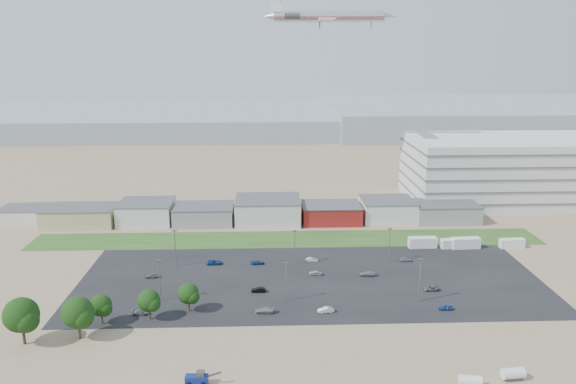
{
  "coord_description": "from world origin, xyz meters",
  "views": [
    {
      "loc": [
        -6.0,
        -115.95,
        58.79
      ],
      "look_at": [
        -0.82,
        22.0,
        23.17
      ],
      "focal_mm": 35.0,
      "sensor_mm": 36.0,
      "label": 1
    }
  ],
  "objects_px": {
    "parked_car_6": "(258,262)",
    "parked_car_13": "(326,310)",
    "parked_car_4": "(259,290)",
    "parked_car_7": "(316,273)",
    "storage_tank_nw": "(470,381)",
    "parked_car_8": "(406,259)",
    "parked_car_3": "(264,310)",
    "parked_car_12": "(367,274)",
    "parked_car_9": "(215,262)",
    "airliner": "(329,16)",
    "parked_car_2": "(446,308)",
    "box_trailer_a": "(422,242)",
    "parked_car_11": "(312,260)",
    "telehandler": "(197,378)",
    "tree_far_left": "(22,319)",
    "parked_car_5": "(152,276)",
    "parked_car_0": "(431,288)",
    "parked_car_10": "(141,312)"
  },
  "relations": [
    {
      "from": "storage_tank_nw",
      "to": "parked_car_6",
      "type": "xyz_separation_m",
      "value": [
        -38.83,
        60.0,
        -0.65
      ]
    },
    {
      "from": "box_trailer_a",
      "to": "parked_car_11",
      "type": "bearing_deg",
      "value": -165.6
    },
    {
      "from": "telehandler",
      "to": "parked_car_12",
      "type": "height_order",
      "value": "telehandler"
    },
    {
      "from": "parked_car_3",
      "to": "parked_car_12",
      "type": "distance_m",
      "value": 33.98
    },
    {
      "from": "parked_car_2",
      "to": "parked_car_7",
      "type": "xyz_separation_m",
      "value": [
        -28.38,
        21.46,
        0.01
      ]
    },
    {
      "from": "parked_car_11",
      "to": "parked_car_12",
      "type": "xyz_separation_m",
      "value": [
        13.75,
        -10.87,
        0.05
      ]
    },
    {
      "from": "parked_car_3",
      "to": "tree_far_left",
      "type": "bearing_deg",
      "value": -70.31
    },
    {
      "from": "parked_car_9",
      "to": "parked_car_7",
      "type": "bearing_deg",
      "value": -108.18
    },
    {
      "from": "telehandler",
      "to": "parked_car_9",
      "type": "distance_m",
      "value": 57.99
    },
    {
      "from": "parked_car_2",
      "to": "parked_car_12",
      "type": "relative_size",
      "value": 0.76
    },
    {
      "from": "parked_car_4",
      "to": "parked_car_7",
      "type": "relative_size",
      "value": 1.07
    },
    {
      "from": "parked_car_3",
      "to": "parked_car_7",
      "type": "relative_size",
      "value": 1.31
    },
    {
      "from": "parked_car_0",
      "to": "parked_car_6",
      "type": "xyz_separation_m",
      "value": [
        -43.65,
        19.16,
        -0.01
      ]
    },
    {
      "from": "parked_car_4",
      "to": "parked_car_5",
      "type": "bearing_deg",
      "value": -108.95
    },
    {
      "from": "airliner",
      "to": "parked_car_2",
      "type": "relative_size",
      "value": 15.02
    },
    {
      "from": "tree_far_left",
      "to": "parked_car_10",
      "type": "height_order",
      "value": "tree_far_left"
    },
    {
      "from": "parked_car_13",
      "to": "box_trailer_a",
      "type": "bearing_deg",
      "value": 133.71
    },
    {
      "from": "telehandler",
      "to": "parked_car_6",
      "type": "bearing_deg",
      "value": 81.87
    },
    {
      "from": "parked_car_9",
      "to": "parked_car_13",
      "type": "height_order",
      "value": "parked_car_13"
    },
    {
      "from": "box_trailer_a",
      "to": "parked_car_12",
      "type": "relative_size",
      "value": 2.0
    },
    {
      "from": "parked_car_4",
      "to": "parked_car_12",
      "type": "distance_m",
      "value": 30.03
    },
    {
      "from": "tree_far_left",
      "to": "parked_car_8",
      "type": "height_order",
      "value": "tree_far_left"
    },
    {
      "from": "parked_car_5",
      "to": "parked_car_7",
      "type": "height_order",
      "value": "parked_car_5"
    },
    {
      "from": "parked_car_6",
      "to": "parked_car_7",
      "type": "bearing_deg",
      "value": -122.44
    },
    {
      "from": "parked_car_2",
      "to": "parked_car_8",
      "type": "bearing_deg",
      "value": -174.41
    },
    {
      "from": "parked_car_6",
      "to": "parked_car_2",
      "type": "bearing_deg",
      "value": -128.41
    },
    {
      "from": "parked_car_3",
      "to": "parked_car_4",
      "type": "height_order",
      "value": "parked_car_3"
    },
    {
      "from": "telehandler",
      "to": "parked_car_10",
      "type": "bearing_deg",
      "value": 121.38
    },
    {
      "from": "airliner",
      "to": "parked_car_8",
      "type": "height_order",
      "value": "airliner"
    },
    {
      "from": "parked_car_4",
      "to": "box_trailer_a",
      "type": "bearing_deg",
      "value": 122.27
    },
    {
      "from": "telehandler",
      "to": "storage_tank_nw",
      "type": "relative_size",
      "value": 1.64
    },
    {
      "from": "parked_car_7",
      "to": "telehandler",
      "type": "bearing_deg",
      "value": -20.65
    },
    {
      "from": "parked_car_8",
      "to": "parked_car_11",
      "type": "relative_size",
      "value": 1.02
    },
    {
      "from": "parked_car_4",
      "to": "parked_car_6",
      "type": "bearing_deg",
      "value": -177.65
    },
    {
      "from": "parked_car_3",
      "to": "parked_car_9",
      "type": "distance_m",
      "value": 33.25
    },
    {
      "from": "box_trailer_a",
      "to": "parked_car_11",
      "type": "xyz_separation_m",
      "value": [
        -34.34,
        -10.3,
        -1.02
      ]
    },
    {
      "from": "parked_car_3",
      "to": "parked_car_6",
      "type": "relative_size",
      "value": 1.19
    },
    {
      "from": "parked_car_0",
      "to": "telehandler",
      "type": "bearing_deg",
      "value": -57.27
    },
    {
      "from": "storage_tank_nw",
      "to": "parked_car_12",
      "type": "height_order",
      "value": "storage_tank_nw"
    },
    {
      "from": "box_trailer_a",
      "to": "parked_car_7",
      "type": "relative_size",
      "value": 2.47
    },
    {
      "from": "box_trailer_a",
      "to": "parked_car_5",
      "type": "bearing_deg",
      "value": -167.58
    },
    {
      "from": "box_trailer_a",
      "to": "parked_car_11",
      "type": "relative_size",
      "value": 2.48
    },
    {
      "from": "parked_car_0",
      "to": "parked_car_6",
      "type": "relative_size",
      "value": 1.06
    },
    {
      "from": "storage_tank_nw",
      "to": "parked_car_7",
      "type": "xyz_separation_m",
      "value": [
        -23.26,
        51.66,
        -0.63
      ]
    },
    {
      "from": "parked_car_5",
      "to": "parked_car_7",
      "type": "bearing_deg",
      "value": 83.55
    },
    {
      "from": "parked_car_9",
      "to": "box_trailer_a",
      "type": "bearing_deg",
      "value": -80.11
    },
    {
      "from": "parked_car_0",
      "to": "parked_car_6",
      "type": "height_order",
      "value": "parked_car_0"
    },
    {
      "from": "parked_car_6",
      "to": "parked_car_13",
      "type": "relative_size",
      "value": 1.0
    },
    {
      "from": "storage_tank_nw",
      "to": "parked_car_8",
      "type": "bearing_deg",
      "value": 87.03
    },
    {
      "from": "telehandler",
      "to": "parked_car_7",
      "type": "height_order",
      "value": "telehandler"
    }
  ]
}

